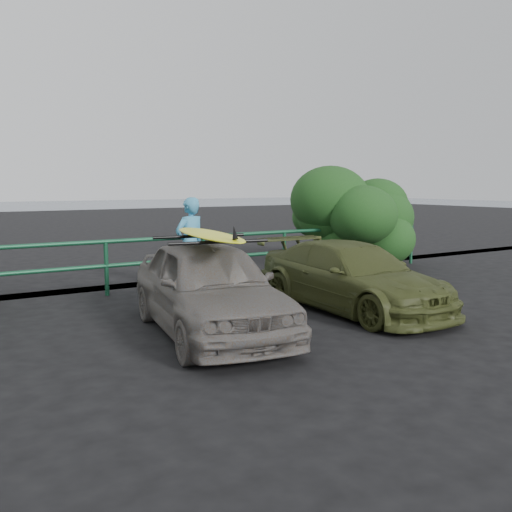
{
  "coord_description": "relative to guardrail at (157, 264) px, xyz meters",
  "views": [
    {
      "loc": [
        -4.19,
        -5.26,
        2.06
      ],
      "look_at": [
        0.37,
        1.99,
        0.97
      ],
      "focal_mm": 40.0,
      "sensor_mm": 36.0,
      "label": 1
    }
  ],
  "objects": [
    {
      "name": "guardrail",
      "position": [
        0.0,
        0.0,
        0.0
      ],
      "size": [
        14.0,
        0.08,
        1.04
      ],
      "primitive_type": null,
      "color": "#13452B",
      "rests_on": "ground"
    },
    {
      "name": "surfboard",
      "position": [
        -0.64,
        -3.41,
        0.85
      ],
      "size": [
        0.94,
        2.54,
        0.07
      ],
      "primitive_type": "ellipsoid",
      "rotation": [
        0.0,
        0.0,
        -0.18
      ],
      "color": "#F1F91A",
      "rests_on": "roof_rack"
    },
    {
      "name": "shrub_right",
      "position": [
        5.0,
        0.5,
        0.58
      ],
      "size": [
        3.2,
        2.4,
        2.2
      ],
      "primitive_type": null,
      "color": "#1D4519",
      "rests_on": "ground"
    },
    {
      "name": "sedan",
      "position": [
        -0.64,
        -3.41,
        0.13
      ],
      "size": [
        2.16,
        4.0,
        1.29
      ],
      "primitive_type": "imported",
      "rotation": [
        0.0,
        0.0,
        -0.18
      ],
      "color": "#625C57",
      "rests_on": "ground"
    },
    {
      "name": "olive_vehicle",
      "position": [
        2.01,
        -3.34,
        0.03
      ],
      "size": [
        1.57,
        3.81,
        1.1
      ],
      "primitive_type": "imported",
      "rotation": [
        0.0,
        0.0,
        -0.01
      ],
      "color": "#40471F",
      "rests_on": "ground"
    },
    {
      "name": "roof_rack",
      "position": [
        -0.64,
        -3.41,
        0.79
      ],
      "size": [
        1.48,
        1.16,
        0.04
      ],
      "primitive_type": null,
      "rotation": [
        0.0,
        0.0,
        -0.18
      ],
      "color": "black",
      "rests_on": "sedan"
    },
    {
      "name": "ground",
      "position": [
        0.0,
        -5.0,
        -0.52
      ],
      "size": [
        80.0,
        80.0,
        0.0
      ],
      "primitive_type": "plane",
      "color": "black"
    },
    {
      "name": "man",
      "position": [
        0.53,
        -0.37,
        0.38
      ],
      "size": [
        0.74,
        0.57,
        1.8
      ],
      "primitive_type": "imported",
      "rotation": [
        0.0,
        0.0,
        3.38
      ],
      "color": "#3E93BC",
      "rests_on": "ground"
    }
  ]
}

